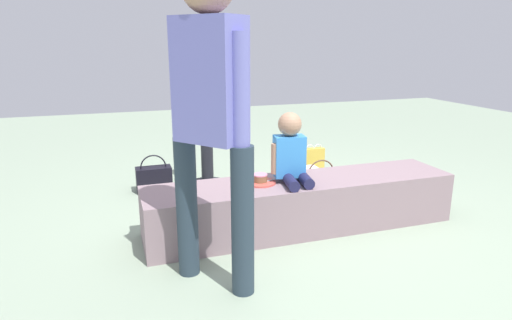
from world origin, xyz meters
name	(u,v)px	position (x,y,z in m)	size (l,w,h in m)	color
ground_plane	(301,227)	(0.00, 0.00, 0.00)	(12.00, 12.00, 0.00)	#8FA38A
concrete_ledge	(302,204)	(0.00, 0.00, 0.18)	(2.22, 0.48, 0.36)	gray
child_seated	(291,152)	(-0.10, -0.01, 0.57)	(0.28, 0.33, 0.48)	#1F1E45
adult_standing	(211,101)	(-0.76, -0.53, 1.01)	(0.38, 0.41, 1.68)	#263542
cake_plate	(260,180)	(-0.30, 0.03, 0.38)	(0.22, 0.22, 0.07)	#E0594C
gift_bag	(314,159)	(0.71, 1.28, 0.12)	(0.21, 0.09, 0.28)	gold
railing_post	(207,138)	(-0.44, 1.12, 0.46)	(0.36, 0.36, 1.21)	black
water_bottle_near_gift	(233,185)	(-0.28, 0.81, 0.10)	(0.06, 0.06, 0.22)	silver
party_cup_red	(283,182)	(0.22, 0.89, 0.05)	(0.07, 0.07, 0.10)	red
cake_box_white	(304,176)	(0.46, 0.96, 0.06)	(0.34, 0.33, 0.12)	white
handbag_black_leather	(154,178)	(-0.92, 1.16, 0.12)	(0.31, 0.15, 0.33)	black
handbag_brown_canvas	(320,186)	(0.39, 0.48, 0.12)	(0.33, 0.14, 0.35)	brown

